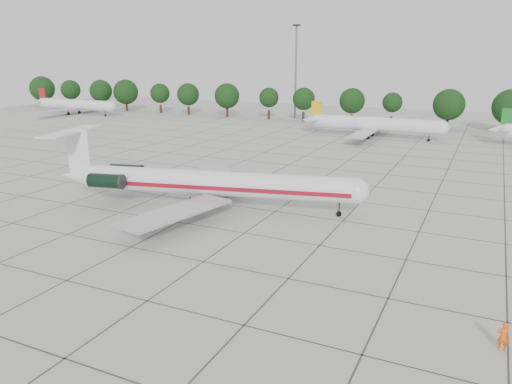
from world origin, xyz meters
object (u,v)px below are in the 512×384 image
at_px(main_airliner, 201,182).
at_px(ground_crew, 503,336).
at_px(bg_airliner_c, 375,124).
at_px(bg_airliner_a, 75,105).
at_px(floodlight_mast, 296,66).

height_order(main_airliner, ground_crew, main_airliner).
relative_size(ground_crew, bg_airliner_c, 0.07).
height_order(bg_airliner_a, floodlight_mast, floodlight_mast).
height_order(ground_crew, bg_airliner_c, bg_airliner_c).
bearing_deg(bg_airliner_a, main_airliner, -37.78).
relative_size(main_airliner, floodlight_mast, 1.45).
bearing_deg(bg_airliner_a, bg_airliner_c, -3.12).
height_order(main_airliner, bg_airliner_c, main_airliner).
bearing_deg(bg_airliner_c, floodlight_mast, 137.32).
relative_size(main_airliner, ground_crew, 19.41).
height_order(main_airliner, floodlight_mast, floodlight_mast).
height_order(main_airliner, bg_airliner_a, main_airliner).
xyz_separation_m(main_airliner, ground_crew, (32.18, -17.47, -2.15)).
height_order(ground_crew, floodlight_mast, floodlight_mast).
distance_m(main_airliner, bg_airliner_c, 60.44).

